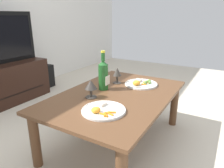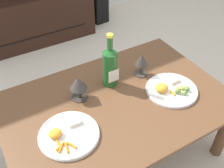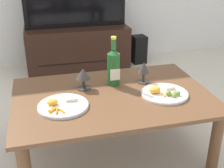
{
  "view_description": "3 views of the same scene",
  "coord_description": "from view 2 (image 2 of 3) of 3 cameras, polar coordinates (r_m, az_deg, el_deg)",
  "views": [
    {
      "loc": [
        -1.38,
        -0.77,
        1.06
      ],
      "look_at": [
        -0.01,
        0.04,
        0.53
      ],
      "focal_mm": 33.28,
      "sensor_mm": 36.0,
      "label": 1
    },
    {
      "loc": [
        -0.54,
        -0.88,
        1.47
      ],
      "look_at": [
        0.01,
        0.07,
        0.52
      ],
      "focal_mm": 42.13,
      "sensor_mm": 36.0,
      "label": 2
    },
    {
      "loc": [
        -0.42,
        -1.61,
        1.29
      ],
      "look_at": [
        -0.0,
        0.01,
        0.51
      ],
      "focal_mm": 47.14,
      "sensor_mm": 36.0,
      "label": 3
    }
  ],
  "objects": [
    {
      "name": "goblet_right",
      "position": [
        1.59,
        6.49,
        4.97
      ],
      "size": [
        0.08,
        0.08,
        0.15
      ],
      "color": "#38332D",
      "rests_on": "dining_table"
    },
    {
      "name": "dinner_plate_left",
      "position": [
        1.31,
        -9.48,
        -10.66
      ],
      "size": [
        0.3,
        0.3,
        0.05
      ],
      "color": "white",
      "rests_on": "dining_table"
    },
    {
      "name": "goblet_left",
      "position": [
        1.42,
        -7.31,
        -0.08
      ],
      "size": [
        0.1,
        0.1,
        0.14
      ],
      "color": "#38332D",
      "rests_on": "dining_table"
    },
    {
      "name": "wine_bottle",
      "position": [
        1.48,
        -0.42,
        4.08
      ],
      "size": [
        0.08,
        0.09,
        0.33
      ],
      "color": "#1E5923",
      "rests_on": "dining_table"
    },
    {
      "name": "tv_stand",
      "position": [
        2.86,
        -16.67,
        13.87
      ],
      "size": [
        1.15,
        0.47,
        0.49
      ],
      "color": "black",
      "rests_on": "ground_plane"
    },
    {
      "name": "dining_table",
      "position": [
        1.5,
        0.98,
        -5.64
      ],
      "size": [
        1.24,
        0.83,
        0.45
      ],
      "color": "brown",
      "rests_on": "ground_plane"
    },
    {
      "name": "ground_plane",
      "position": [
        1.8,
        0.84,
        -13.96
      ],
      "size": [
        6.4,
        6.4,
        0.0
      ],
      "primitive_type": "plane",
      "color": "beige"
    },
    {
      "name": "dinner_plate_right",
      "position": [
        1.55,
        12.75,
        -1.11
      ],
      "size": [
        0.3,
        0.3,
        0.05
      ],
      "color": "white",
      "rests_on": "dining_table"
    },
    {
      "name": "floor_speaker",
      "position": [
        3.12,
        -2.83,
        16.25
      ],
      "size": [
        0.18,
        0.18,
        0.34
      ],
      "primitive_type": "cube",
      "rotation": [
        0.0,
        0.0,
        0.09
      ],
      "color": "black",
      "rests_on": "ground_plane"
    }
  ]
}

